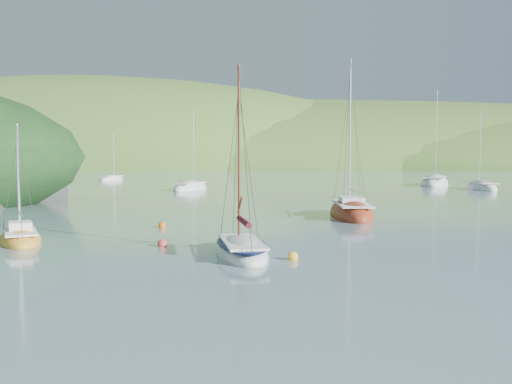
{
  "coord_description": "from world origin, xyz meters",
  "views": [
    {
      "loc": [
        -1.6,
        -23.46,
        4.31
      ],
      "look_at": [
        -1.72,
        8.0,
        2.16
      ],
      "focal_mm": 40.0,
      "sensor_mm": 36.0,
      "label": 1
    }
  ],
  "objects_px": {
    "sloop_red": "(351,214)",
    "distant_sloop_a": "(190,188)",
    "sailboat_yellow": "(20,239)",
    "distant_sloop_d": "(482,188)",
    "daysailer_white": "(242,250)",
    "distant_sloop_b": "(435,184)",
    "distant_sloop_c": "(112,179)"
  },
  "relations": [
    {
      "from": "daysailer_white",
      "to": "sailboat_yellow",
      "type": "xyz_separation_m",
      "value": [
        -10.81,
        3.45,
        -0.04
      ]
    },
    {
      "from": "distant_sloop_a",
      "to": "distant_sloop_d",
      "type": "bearing_deg",
      "value": 21.15
    },
    {
      "from": "daysailer_white",
      "to": "distant_sloop_a",
      "type": "xyz_separation_m",
      "value": [
        -7.24,
        42.81,
        -0.03
      ]
    },
    {
      "from": "distant_sloop_a",
      "to": "distant_sloop_c",
      "type": "xyz_separation_m",
      "value": [
        -15.35,
        23.65,
        -0.02
      ]
    },
    {
      "from": "distant_sloop_b",
      "to": "distant_sloop_d",
      "type": "relative_size",
      "value": 1.35
    },
    {
      "from": "daysailer_white",
      "to": "distant_sloop_a",
      "type": "height_order",
      "value": "distant_sloop_a"
    },
    {
      "from": "distant_sloop_a",
      "to": "daysailer_white",
      "type": "bearing_deg",
      "value": -60.73
    },
    {
      "from": "daysailer_white",
      "to": "distant_sloop_b",
      "type": "relative_size",
      "value": 0.62
    },
    {
      "from": "distant_sloop_a",
      "to": "distant_sloop_b",
      "type": "distance_m",
      "value": 33.08
    },
    {
      "from": "sloop_red",
      "to": "distant_sloop_b",
      "type": "distance_m",
      "value": 41.73
    },
    {
      "from": "daysailer_white",
      "to": "sloop_red",
      "type": "bearing_deg",
      "value": 54.28
    },
    {
      "from": "distant_sloop_d",
      "to": "sailboat_yellow",
      "type": "bearing_deg",
      "value": -131.53
    },
    {
      "from": "distant_sloop_a",
      "to": "distant_sloop_c",
      "type": "relative_size",
      "value": 1.26
    },
    {
      "from": "sloop_red",
      "to": "distant_sloop_b",
      "type": "xyz_separation_m",
      "value": [
        17.38,
        37.94,
        0.0
      ]
    },
    {
      "from": "sailboat_yellow",
      "to": "distant_sloop_c",
      "type": "relative_size",
      "value": 0.77
    },
    {
      "from": "distant_sloop_b",
      "to": "distant_sloop_c",
      "type": "height_order",
      "value": "distant_sloop_b"
    },
    {
      "from": "distant_sloop_b",
      "to": "sailboat_yellow",
      "type": "bearing_deg",
      "value": -104.04
    },
    {
      "from": "daysailer_white",
      "to": "distant_sloop_a",
      "type": "distance_m",
      "value": 43.42
    },
    {
      "from": "daysailer_white",
      "to": "sloop_red",
      "type": "height_order",
      "value": "sloop_red"
    },
    {
      "from": "sailboat_yellow",
      "to": "distant_sloop_b",
      "type": "relative_size",
      "value": 0.45
    },
    {
      "from": "sloop_red",
      "to": "distant_sloop_c",
      "type": "bearing_deg",
      "value": 120.34
    },
    {
      "from": "sloop_red",
      "to": "distant_sloop_a",
      "type": "bearing_deg",
      "value": 117.42
    },
    {
      "from": "sloop_red",
      "to": "sailboat_yellow",
      "type": "relative_size",
      "value": 1.85
    },
    {
      "from": "distant_sloop_b",
      "to": "distant_sloop_c",
      "type": "xyz_separation_m",
      "value": [
        -46.97,
        13.95,
        -0.07
      ]
    },
    {
      "from": "distant_sloop_b",
      "to": "daysailer_white",
      "type": "bearing_deg",
      "value": -93.3
    },
    {
      "from": "sailboat_yellow",
      "to": "distant_sloop_d",
      "type": "distance_m",
      "value": 55.39
    },
    {
      "from": "distant_sloop_a",
      "to": "sloop_red",
      "type": "bearing_deg",
      "value": -43.54
    },
    {
      "from": "distant_sloop_c",
      "to": "distant_sloop_a",
      "type": "bearing_deg",
      "value": -38.29
    },
    {
      "from": "sailboat_yellow",
      "to": "distant_sloop_b",
      "type": "xyz_separation_m",
      "value": [
        35.19,
        49.07,
        0.06
      ]
    },
    {
      "from": "daysailer_white",
      "to": "distant_sloop_c",
      "type": "relative_size",
      "value": 1.07
    },
    {
      "from": "sloop_red",
      "to": "distant_sloop_a",
      "type": "xyz_separation_m",
      "value": [
        -14.25,
        28.23,
        -0.04
      ]
    },
    {
      "from": "sailboat_yellow",
      "to": "distant_sloop_b",
      "type": "bearing_deg",
      "value": 29.47
    }
  ]
}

